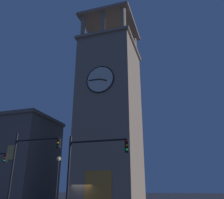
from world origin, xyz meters
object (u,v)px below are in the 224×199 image
Objects in this scene: traffic_signal_far at (27,160)px; street_lamp at (58,173)px; clocktower at (110,115)px; traffic_signal_mid at (89,163)px.

street_lamp is at bearing -91.41° from traffic_signal_far.
street_lamp is (-0.12, -4.72, -0.71)m from traffic_signal_far.
clocktower is at bearing -103.48° from street_lamp.
traffic_signal_mid is 1.05× the size of street_lamp.
traffic_signal_mid is 0.82× the size of traffic_signal_far.
traffic_signal_far is at bearing 80.44° from clocktower.
clocktower is 12.90m from street_lamp.
traffic_signal_mid is at bearing 130.77° from street_lamp.
traffic_signal_far is 4.77m from street_lamp.
clocktower is 4.65× the size of traffic_signal_far.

